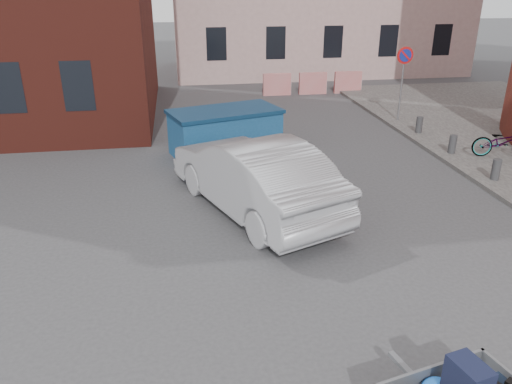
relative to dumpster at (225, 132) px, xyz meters
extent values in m
plane|color=#38383A|center=(0.70, -7.00, -0.69)|extent=(120.00, 120.00, 0.00)
cylinder|color=gray|center=(6.70, 2.50, 0.73)|extent=(0.07, 0.07, 2.60)
cylinder|color=red|center=(6.70, 2.48, 1.78)|extent=(0.60, 0.03, 0.60)
cylinder|color=navy|center=(6.70, 2.46, 1.78)|extent=(0.44, 0.03, 0.44)
cylinder|color=#3A3A3D|center=(6.70, -3.60, -0.29)|extent=(0.22, 0.22, 0.55)
cylinder|color=#3A3A3D|center=(6.70, -1.40, -0.29)|extent=(0.22, 0.22, 0.55)
cylinder|color=#3A3A3D|center=(6.70, 0.80, -0.29)|extent=(0.22, 0.22, 0.55)
cube|color=red|center=(3.20, 8.00, -0.19)|extent=(1.30, 0.18, 1.00)
cube|color=red|center=(4.90, 8.00, -0.19)|extent=(1.30, 0.18, 1.00)
cube|color=red|center=(6.60, 8.00, -0.19)|extent=(1.30, 0.18, 1.00)
cube|color=slate|center=(1.37, -10.45, -0.05)|extent=(1.57, 0.40, 0.28)
cube|color=slate|center=(1.28, -10.09, -0.29)|extent=(0.24, 0.70, 0.06)
cube|color=#1C5286|center=(0.00, 0.00, -0.06)|extent=(3.47, 2.43, 1.26)
cube|color=navy|center=(0.00, 0.00, 0.62)|extent=(3.60, 2.57, 0.10)
imported|color=#A8AAB0|center=(0.23, -4.20, 0.18)|extent=(3.64, 5.53, 1.72)
imported|color=black|center=(7.95, -1.95, -0.11)|extent=(1.84, 1.01, 0.92)
camera|label=1|loc=(-1.37, -14.62, 4.24)|focal=35.00mm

